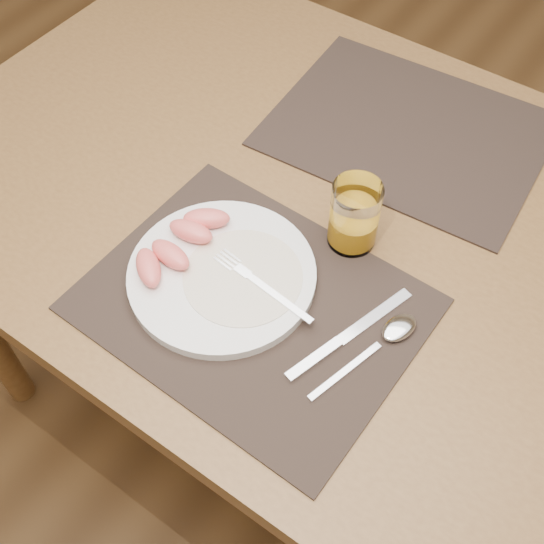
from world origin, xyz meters
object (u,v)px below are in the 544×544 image
at_px(placemat_far, 408,131).
at_px(knife, 340,341).
at_px(plate, 222,275).
at_px(spoon, 391,334).
at_px(table, 330,241).
at_px(juice_glass, 354,218).
at_px(fork, 255,281).
at_px(placemat_near, 252,304).

distance_m(placemat_far, knife, 0.44).
xyz_separation_m(plate, spoon, (0.25, 0.05, -0.00)).
xyz_separation_m(table, juice_glass, (0.06, -0.04, 0.14)).
height_order(spoon, juice_glass, juice_glass).
bearing_deg(fork, juice_glass, 67.24).
distance_m(table, placemat_near, 0.24).
bearing_deg(table, plate, -105.55).
distance_m(knife, juice_glass, 0.19).
bearing_deg(fork, table, 87.31).
distance_m(plate, spoon, 0.25).
xyz_separation_m(knife, juice_glass, (-0.08, 0.16, 0.05)).
distance_m(spoon, juice_glass, 0.18).
bearing_deg(fork, spoon, 11.76).
relative_size(placemat_near, fork, 2.57).
relative_size(placemat_far, knife, 2.09).
bearing_deg(plate, table, 74.45).
bearing_deg(juice_glass, table, 143.34).
xyz_separation_m(placemat_far, fork, (-0.02, -0.42, 0.02)).
xyz_separation_m(fork, juice_glass, (0.06, 0.15, 0.03)).
bearing_deg(table, knife, -56.22).
xyz_separation_m(table, fork, (-0.01, -0.20, 0.11)).
distance_m(placemat_near, fork, 0.03).
bearing_deg(placemat_near, plate, 170.38).
bearing_deg(knife, table, 123.78).
distance_m(table, fork, 0.22).
bearing_deg(juice_glass, fork, -112.76).
bearing_deg(placemat_far, juice_glass, -80.35).
xyz_separation_m(placemat_near, juice_glass, (0.05, 0.18, 0.05)).
distance_m(fork, juice_glass, 0.17).
height_order(plate, knife, plate).
xyz_separation_m(placemat_far, plate, (-0.07, -0.43, 0.01)).
xyz_separation_m(table, spoon, (0.19, -0.15, 0.09)).
relative_size(placemat_far, spoon, 2.37).
bearing_deg(knife, fork, 177.30).
distance_m(placemat_near, juice_glass, 0.19).
xyz_separation_m(plate, knife, (0.19, 0.01, -0.01)).
bearing_deg(placemat_near, knife, 7.37).
bearing_deg(plate, spoon, 12.54).
relative_size(plate, knife, 1.25).
xyz_separation_m(fork, spoon, (0.20, 0.04, -0.01)).
relative_size(fork, spoon, 0.92).
bearing_deg(juice_glass, plate, -124.10).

